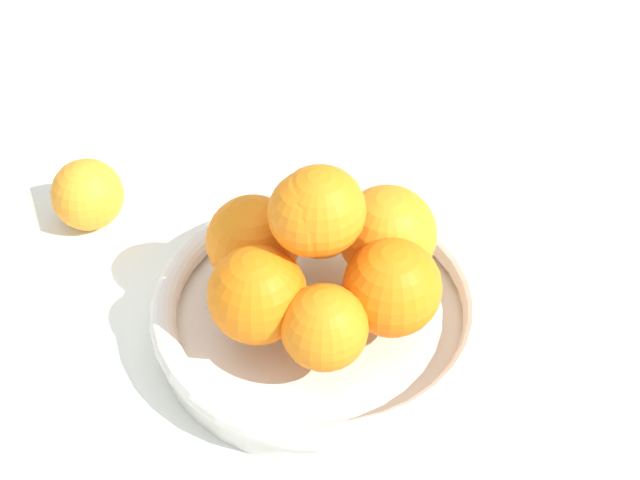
% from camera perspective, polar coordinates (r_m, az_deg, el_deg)
% --- Properties ---
extents(ground_plane, '(4.00, 4.00, 0.00)m').
position_cam_1_polar(ground_plane, '(0.87, 0.00, -4.92)').
color(ground_plane, silver).
extents(fruit_bowl, '(0.27, 0.27, 0.04)m').
position_cam_1_polar(fruit_bowl, '(0.86, 0.00, -4.03)').
color(fruit_bowl, silver).
rests_on(fruit_bowl, ground_plane).
extents(orange_pile, '(0.18, 0.19, 0.13)m').
position_cam_1_polar(orange_pile, '(0.81, 0.16, -0.74)').
color(orange_pile, orange).
rests_on(orange_pile, fruit_bowl).
extents(stray_orange, '(0.06, 0.06, 0.06)m').
position_cam_1_polar(stray_orange, '(0.97, -12.30, 2.39)').
color(stray_orange, orange).
rests_on(stray_orange, ground_plane).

